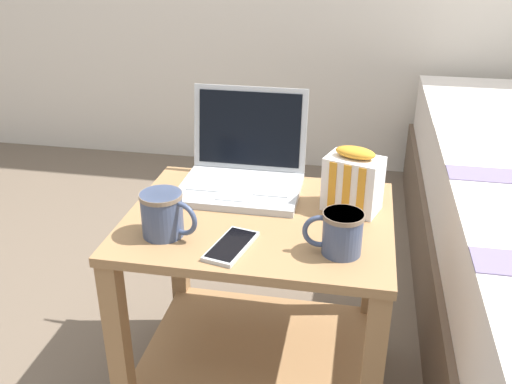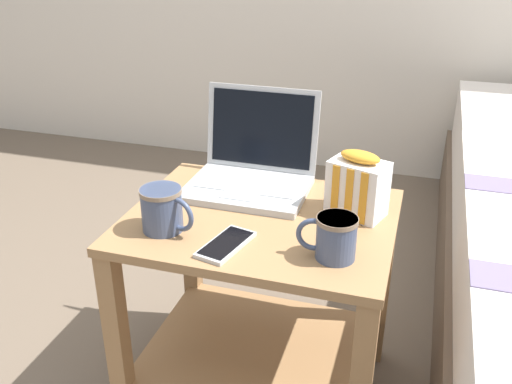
{
  "view_description": "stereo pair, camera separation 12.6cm",
  "coord_description": "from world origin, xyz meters",
  "px_view_note": "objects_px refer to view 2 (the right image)",
  "views": [
    {
      "loc": [
        0.22,
        -1.16,
        1.15
      ],
      "look_at": [
        0.0,
        -0.04,
        0.61
      ],
      "focal_mm": 40.0,
      "sensor_mm": 36.0,
      "label": 1
    },
    {
      "loc": [
        0.34,
        -1.13,
        1.15
      ],
      "look_at": [
        0.0,
        -0.04,
        0.61
      ],
      "focal_mm": 40.0,
      "sensor_mm": 36.0,
      "label": 2
    }
  ],
  "objects_px": {
    "mug_front_right": "(163,208)",
    "snack_bag": "(358,186)",
    "laptop": "(252,168)",
    "mug_front_left": "(335,235)",
    "cell_phone": "(226,244)"
  },
  "relations": [
    {
      "from": "snack_bag",
      "to": "cell_phone",
      "type": "bearing_deg",
      "value": -136.21
    },
    {
      "from": "mug_front_right",
      "to": "snack_bag",
      "type": "height_order",
      "value": "snack_bag"
    },
    {
      "from": "laptop",
      "to": "cell_phone",
      "type": "xyz_separation_m",
      "value": [
        0.04,
        -0.31,
        -0.04
      ]
    },
    {
      "from": "laptop",
      "to": "snack_bag",
      "type": "distance_m",
      "value": 0.29
    },
    {
      "from": "cell_phone",
      "to": "laptop",
      "type": "bearing_deg",
      "value": 97.42
    },
    {
      "from": "mug_front_left",
      "to": "cell_phone",
      "type": "relative_size",
      "value": 0.79
    },
    {
      "from": "mug_front_left",
      "to": "cell_phone",
      "type": "xyz_separation_m",
      "value": [
        -0.22,
        -0.02,
        -0.05
      ]
    },
    {
      "from": "snack_bag",
      "to": "cell_phone",
      "type": "xyz_separation_m",
      "value": [
        -0.24,
        -0.23,
        -0.07
      ]
    },
    {
      "from": "laptop",
      "to": "mug_front_right",
      "type": "bearing_deg",
      "value": -112.19
    },
    {
      "from": "laptop",
      "to": "mug_front_left",
      "type": "bearing_deg",
      "value": -47.19
    },
    {
      "from": "laptop",
      "to": "snack_bag",
      "type": "bearing_deg",
      "value": -16.01
    },
    {
      "from": "mug_front_right",
      "to": "cell_phone",
      "type": "height_order",
      "value": "mug_front_right"
    },
    {
      "from": "mug_front_right",
      "to": "snack_bag",
      "type": "xyz_separation_m",
      "value": [
        0.4,
        0.2,
        0.02
      ]
    },
    {
      "from": "laptop",
      "to": "cell_phone",
      "type": "height_order",
      "value": "laptop"
    },
    {
      "from": "laptop",
      "to": "mug_front_right",
      "type": "distance_m",
      "value": 0.31
    }
  ]
}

